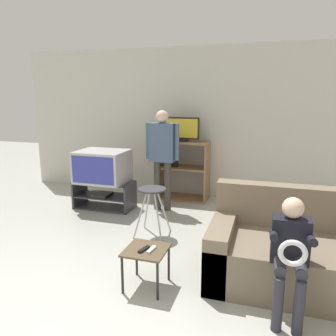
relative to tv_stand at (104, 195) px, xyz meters
The scene contains 12 objects.
wall_back 1.93m from the tv_stand, 44.73° to the left, with size 6.40×0.06×2.60m.
tv_stand is the anchor object (origin of this frame).
television_main 0.47m from the tv_stand, 127.46° to the right, with size 0.77×0.63×0.50m.
media_shelf 1.41m from the tv_stand, 37.63° to the left, with size 0.88×0.43×1.02m.
television_flat 1.66m from the tv_stand, 37.84° to the left, with size 0.63×0.20×0.41m.
folding_stool 1.38m from the tv_stand, 35.17° to the right, with size 0.40×0.41×0.63m.
snack_table 2.41m from the tv_stand, 52.83° to the right, with size 0.39×0.39×0.38m.
remote_control_black 2.43m from the tv_stand, 53.44° to the right, with size 0.04×0.14×0.02m, color black.
remote_control_white 2.46m from the tv_stand, 51.94° to the right, with size 0.04×0.14×0.02m, color silver.
couch 3.17m from the tv_stand, 26.47° to the right, with size 1.72×0.95×0.88m.
person_standing_adult 1.19m from the tv_stand, 11.56° to the left, with size 0.53×0.20×1.57m.
person_seated_child 3.36m from the tv_stand, 36.07° to the right, with size 0.33×0.43×0.99m.
Camera 1 is at (1.34, -1.54, 1.77)m, focal length 35.00 mm.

